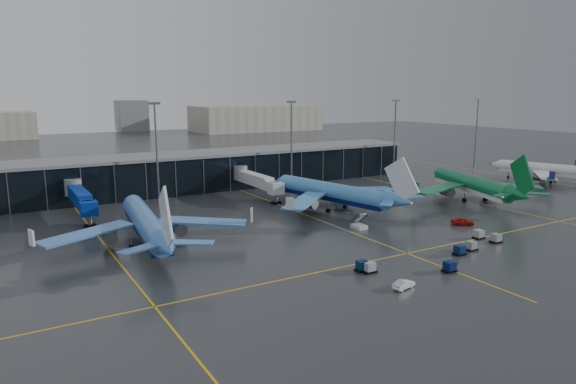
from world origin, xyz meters
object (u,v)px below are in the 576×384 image
airliner_arkefly (145,209)px  airliner_ba (548,163)px  baggage_carts (444,252)px  service_van_red (463,221)px  airliner_klm_near (331,181)px  service_van_white (404,284)px  airliner_aer_lingus (472,174)px  mobile_airstair (359,225)px

airliner_arkefly → airliner_ba: (128.25, 4.00, -0.75)m
baggage_carts → service_van_red: bearing=33.7°
airliner_arkefly → baggage_carts: bearing=-31.5°
airliner_klm_near → service_van_white: (-20.37, -47.43, -6.25)m
airliner_aer_lingus → service_van_red: bearing=-124.5°
airliner_arkefly → mobile_airstair: (41.52, -10.74, -6.09)m
airliner_aer_lingus → baggage_carts: size_ratio=1.30×
airliner_arkefly → airliner_ba: size_ratio=1.12×
mobile_airstair → service_van_white: mobile_airstair is taller
airliner_aer_lingus → airliner_ba: 43.84m
airliner_aer_lingus → service_van_white: airliner_aer_lingus is taller
airliner_arkefly → airliner_klm_near: 47.11m
mobile_airstair → service_van_white: (-15.30, -29.77, -0.13)m
airliner_ba → baggage_carts: (-85.64, -36.99, -5.36)m
airliner_klm_near → service_van_red: bearing=-71.9°
airliner_arkefly → airliner_aer_lingus: 84.99m
airliner_arkefly → service_van_red: (62.31, -19.88, -6.05)m
airliner_ba → service_van_red: size_ratio=8.37×
airliner_klm_near → mobile_airstair: bearing=-118.2°
airliner_klm_near → airliner_ba: size_ratio=1.13×
airliner_ba → airliner_arkefly: bearing=162.1°
airliner_klm_near → baggage_carts: size_ratio=1.32×
airliner_klm_near → airliner_ba: bearing=-14.3°
baggage_carts → mobile_airstair: size_ratio=9.83×
airliner_arkefly → mobile_airstair: bearing=-8.3°
baggage_carts → airliner_aer_lingus: bearing=35.5°
mobile_airstair → service_van_white: 33.47m
service_van_red → service_van_white: (-36.08, -20.62, -0.17)m
mobile_airstair → airliner_aer_lingus: bearing=10.6°
mobile_airstair → airliner_arkefly: bearing=165.7°
service_van_red → mobile_airstair: bearing=99.2°
airliner_aer_lingus → airliner_arkefly: bearing=-163.5°
service_van_red → airliner_klm_near: bearing=63.3°
service_van_red → service_van_white: 41.56m
airliner_ba → service_van_red: 70.34m
airliner_ba → service_van_white: bearing=-176.1°
service_van_red → airliner_ba: bearing=-37.1°
airliner_arkefly → mobile_airstair: airliner_arkefly is taller
airliner_ba → mobile_airstair: (-86.73, -14.73, -5.35)m
airliner_arkefly → airliner_aer_lingus: size_ratio=1.01×
baggage_carts → mobile_airstair: mobile_airstair is taller
baggage_carts → service_van_red: baggage_carts is taller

